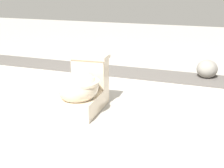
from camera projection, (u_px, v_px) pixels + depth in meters
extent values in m
plane|color=#B7B2A8|center=(90.00, 102.00, 3.24)|extent=(14.00, 14.00, 0.00)
cube|color=#605B56|center=(163.00, 76.00, 4.18)|extent=(0.56, 8.00, 0.01)
cube|color=beige|center=(83.00, 102.00, 3.02)|extent=(0.62, 0.39, 0.17)
ellipsoid|color=beige|center=(79.00, 88.00, 2.88)|extent=(0.47, 0.39, 0.28)
cylinder|color=beige|center=(78.00, 82.00, 2.86)|extent=(0.42, 0.42, 0.03)
cube|color=beige|center=(90.00, 73.00, 3.14)|extent=(0.21, 0.35, 0.30)
cube|color=beige|center=(90.00, 57.00, 3.09)|extent=(0.23, 0.38, 0.04)
cylinder|color=silver|center=(97.00, 55.00, 3.06)|extent=(0.02, 0.02, 0.01)
ellipsoid|color=gray|center=(207.00, 69.00, 4.08)|extent=(0.31, 0.27, 0.24)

